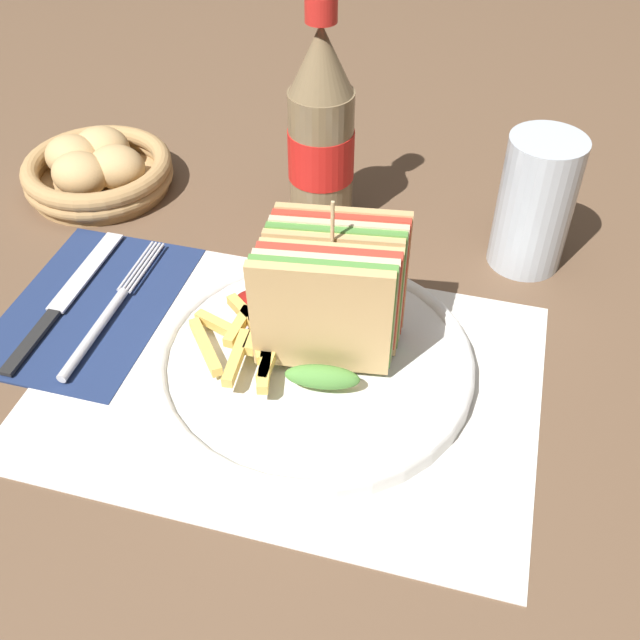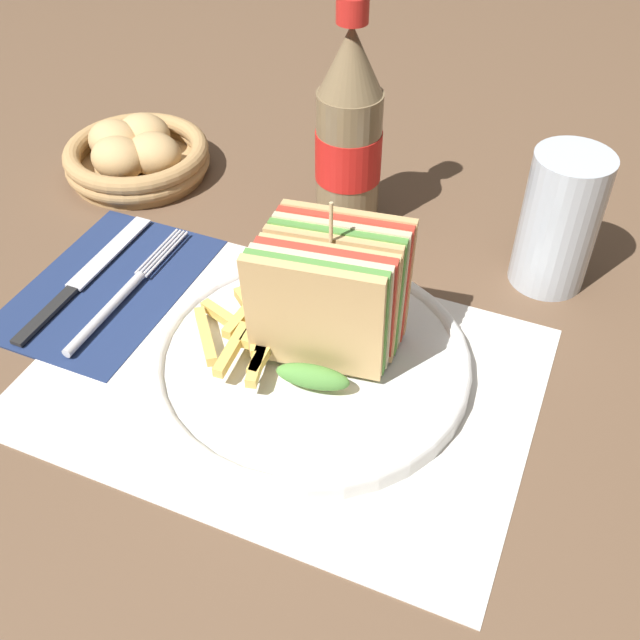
# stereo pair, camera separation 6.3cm
# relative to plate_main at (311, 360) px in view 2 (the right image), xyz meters

# --- Properties ---
(ground_plane) EXTENTS (4.00, 4.00, 0.00)m
(ground_plane) POSITION_rel_plate_main_xyz_m (0.01, 0.01, -0.01)
(ground_plane) COLOR brown
(placemat) EXTENTS (0.42, 0.30, 0.00)m
(placemat) POSITION_rel_plate_main_xyz_m (-0.02, -0.02, -0.01)
(placemat) COLOR silver
(placemat) RESTS_ON ground_plane
(plate_main) EXTENTS (0.27, 0.27, 0.02)m
(plate_main) POSITION_rel_plate_main_xyz_m (0.00, 0.00, 0.00)
(plate_main) COLOR white
(plate_main) RESTS_ON ground_plane
(club_sandwich) EXTENTS (0.12, 0.11, 0.15)m
(club_sandwich) POSITION_rel_plate_main_xyz_m (0.01, 0.01, 0.06)
(club_sandwich) COLOR tan
(club_sandwich) RESTS_ON plate_main
(fries_pile) EXTENTS (0.09, 0.12, 0.02)m
(fries_pile) POSITION_rel_plate_main_xyz_m (-0.06, -0.01, 0.02)
(fries_pile) COLOR #E0B756
(fries_pile) RESTS_ON plate_main
(ketchup_blob) EXTENTS (0.05, 0.04, 0.02)m
(ketchup_blob) POSITION_rel_plate_main_xyz_m (-0.06, 0.04, 0.02)
(ketchup_blob) COLOR maroon
(ketchup_blob) RESTS_ON plate_main
(napkin) EXTENTS (0.15, 0.22, 0.00)m
(napkin) POSITION_rel_plate_main_xyz_m (-0.23, 0.02, -0.01)
(napkin) COLOR navy
(napkin) RESTS_ON ground_plane
(fork) EXTENTS (0.02, 0.20, 0.01)m
(fork) POSITION_rel_plate_main_xyz_m (-0.20, 0.00, -0.00)
(fork) COLOR silver
(fork) RESTS_ON napkin
(knife) EXTENTS (0.02, 0.21, 0.00)m
(knife) POSITION_rel_plate_main_xyz_m (-0.25, 0.02, -0.00)
(knife) COLOR black
(knife) RESTS_ON napkin
(coke_bottle_near) EXTENTS (0.07, 0.07, 0.24)m
(coke_bottle_near) POSITION_rel_plate_main_xyz_m (-0.05, 0.22, 0.09)
(coke_bottle_near) COLOR #7A6647
(coke_bottle_near) RESTS_ON ground_plane
(glass_near) EXTENTS (0.07, 0.07, 0.14)m
(glass_near) POSITION_rel_plate_main_xyz_m (0.16, 0.20, 0.05)
(glass_near) COLOR silver
(glass_near) RESTS_ON ground_plane
(bread_basket) EXTENTS (0.17, 0.17, 0.06)m
(bread_basket) POSITION_rel_plate_main_xyz_m (-0.31, 0.21, 0.01)
(bread_basket) COLOR #AD8451
(bread_basket) RESTS_ON ground_plane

